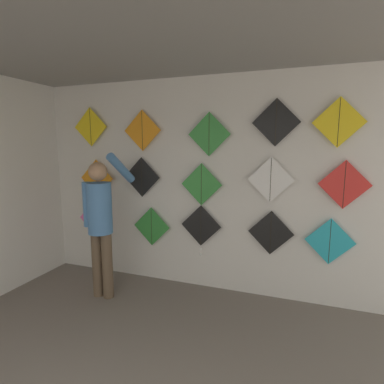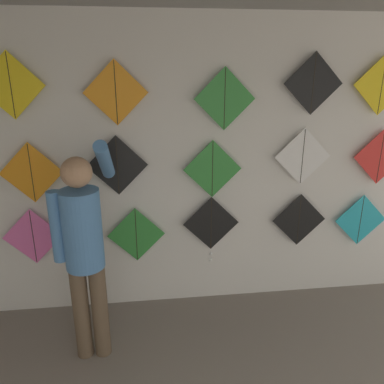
{
  "view_description": "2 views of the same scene",
  "coord_description": "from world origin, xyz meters",
  "px_view_note": "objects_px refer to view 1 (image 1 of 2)",
  "views": [
    {
      "loc": [
        1.17,
        0.19,
        1.94
      ],
      "look_at": [
        -0.05,
        3.63,
        1.36
      ],
      "focal_mm": 28.0,
      "sensor_mm": 36.0,
      "label": 1
    },
    {
      "loc": [
        -0.61,
        0.54,
        2.36
      ],
      "look_at": [
        -0.23,
        3.63,
        1.29
      ],
      "focal_mm": 35.0,
      "sensor_mm": 36.0,
      "label": 2
    }
  ],
  "objects_px": {
    "kite_6": "(142,177)",
    "kite_10": "(91,127)",
    "kite_7": "(201,184)",
    "kite_11": "(142,131)",
    "kite_0": "(95,219)",
    "kite_1": "(152,226)",
    "kite_2": "(201,227)",
    "kite_14": "(339,122)",
    "kite_3": "(271,233)",
    "kite_5": "(97,178)",
    "shopkeeper": "(101,218)",
    "kite_9": "(344,185)",
    "kite_8": "(271,180)",
    "kite_12": "(209,134)",
    "kite_13": "(276,122)",
    "kite_4": "(330,241)"
  },
  "relations": [
    {
      "from": "shopkeeper",
      "to": "kite_8",
      "type": "distance_m",
      "value": 2.14
    },
    {
      "from": "kite_8",
      "to": "shopkeeper",
      "type": "bearing_deg",
      "value": -162.39
    },
    {
      "from": "kite_6",
      "to": "kite_7",
      "type": "xyz_separation_m",
      "value": [
        0.87,
        0.0,
        -0.06
      ]
    },
    {
      "from": "kite_6",
      "to": "kite_2",
      "type": "bearing_deg",
      "value": -0.05
    },
    {
      "from": "kite_9",
      "to": "kite_14",
      "type": "bearing_deg",
      "value": 180.0
    },
    {
      "from": "kite_13",
      "to": "kite_14",
      "type": "distance_m",
      "value": 0.66
    },
    {
      "from": "kite_3",
      "to": "kite_10",
      "type": "bearing_deg",
      "value": 180.0
    },
    {
      "from": "kite_9",
      "to": "kite_12",
      "type": "height_order",
      "value": "kite_12"
    },
    {
      "from": "kite_3",
      "to": "kite_14",
      "type": "distance_m",
      "value": 1.48
    },
    {
      "from": "kite_1",
      "to": "kite_13",
      "type": "xyz_separation_m",
      "value": [
        1.64,
        0.0,
        1.4
      ]
    },
    {
      "from": "kite_1",
      "to": "kite_2",
      "type": "height_order",
      "value": "kite_2"
    },
    {
      "from": "kite_14",
      "to": "kite_3",
      "type": "bearing_deg",
      "value": 180.0
    },
    {
      "from": "shopkeeper",
      "to": "kite_7",
      "type": "xyz_separation_m",
      "value": [
        1.12,
        0.63,
        0.39
      ]
    },
    {
      "from": "shopkeeper",
      "to": "kite_1",
      "type": "relative_size",
      "value": 3.33
    },
    {
      "from": "kite_7",
      "to": "kite_13",
      "type": "relative_size",
      "value": 1.0
    },
    {
      "from": "kite_0",
      "to": "kite_5",
      "type": "height_order",
      "value": "kite_5"
    },
    {
      "from": "kite_9",
      "to": "kite_0",
      "type": "bearing_deg",
      "value": 180.0
    },
    {
      "from": "kite_3",
      "to": "kite_7",
      "type": "height_order",
      "value": "kite_7"
    },
    {
      "from": "kite_4",
      "to": "kite_7",
      "type": "relative_size",
      "value": 1.0
    },
    {
      "from": "shopkeeper",
      "to": "kite_13",
      "type": "relative_size",
      "value": 3.33
    },
    {
      "from": "kite_8",
      "to": "kite_9",
      "type": "xyz_separation_m",
      "value": [
        0.8,
        0.0,
        -0.02
      ]
    },
    {
      "from": "kite_10",
      "to": "kite_13",
      "type": "relative_size",
      "value": 1.0
    },
    {
      "from": "shopkeeper",
      "to": "kite_11",
      "type": "distance_m",
      "value": 1.29
    },
    {
      "from": "kite_11",
      "to": "kite_7",
      "type": "bearing_deg",
      "value": 0.0
    },
    {
      "from": "kite_0",
      "to": "kite_4",
      "type": "xyz_separation_m",
      "value": [
        3.26,
        0.0,
        -0.0
      ]
    },
    {
      "from": "shopkeeper",
      "to": "kite_13",
      "type": "height_order",
      "value": "kite_13"
    },
    {
      "from": "kite_0",
      "to": "kite_6",
      "type": "height_order",
      "value": "kite_6"
    },
    {
      "from": "kite_3",
      "to": "kite_14",
      "type": "bearing_deg",
      "value": 0.0
    },
    {
      "from": "shopkeeper",
      "to": "kite_13",
      "type": "xyz_separation_m",
      "value": [
        2.02,
        0.63,
        1.16
      ]
    },
    {
      "from": "kite_4",
      "to": "kite_8",
      "type": "height_order",
      "value": "kite_8"
    },
    {
      "from": "kite_5",
      "to": "kite_9",
      "type": "xyz_separation_m",
      "value": [
        3.3,
        0.0,
        0.05
      ]
    },
    {
      "from": "kite_7",
      "to": "kite_8",
      "type": "xyz_separation_m",
      "value": [
        0.87,
        0.0,
        0.1
      ]
    },
    {
      "from": "kite_4",
      "to": "kite_9",
      "type": "height_order",
      "value": "kite_9"
    },
    {
      "from": "kite_10",
      "to": "kite_1",
      "type": "bearing_deg",
      "value": 0.0
    },
    {
      "from": "kite_2",
      "to": "kite_12",
      "type": "height_order",
      "value": "kite_12"
    },
    {
      "from": "kite_5",
      "to": "kite_7",
      "type": "bearing_deg",
      "value": 0.0
    },
    {
      "from": "shopkeeper",
      "to": "kite_0",
      "type": "distance_m",
      "value": 0.88
    },
    {
      "from": "kite_3",
      "to": "kite_12",
      "type": "relative_size",
      "value": 1.0
    },
    {
      "from": "kite_5",
      "to": "kite_10",
      "type": "distance_m",
      "value": 0.75
    },
    {
      "from": "shopkeeper",
      "to": "kite_2",
      "type": "xyz_separation_m",
      "value": [
        1.11,
        0.63,
        -0.19
      ]
    },
    {
      "from": "kite_6",
      "to": "kite_10",
      "type": "relative_size",
      "value": 1.0
    },
    {
      "from": "kite_7",
      "to": "kite_6",
      "type": "bearing_deg",
      "value": 180.0
    },
    {
      "from": "kite_6",
      "to": "kite_8",
      "type": "xyz_separation_m",
      "value": [
        1.75,
        0.0,
        0.03
      ]
    },
    {
      "from": "kite_7",
      "to": "kite_11",
      "type": "relative_size",
      "value": 1.0
    },
    {
      "from": "kite_2",
      "to": "kite_14",
      "type": "height_order",
      "value": "kite_14"
    },
    {
      "from": "kite_1",
      "to": "kite_8",
      "type": "xyz_separation_m",
      "value": [
        1.61,
        0.0,
        0.73
      ]
    },
    {
      "from": "kite_0",
      "to": "kite_1",
      "type": "height_order",
      "value": "kite_0"
    },
    {
      "from": "kite_1",
      "to": "kite_8",
      "type": "bearing_deg",
      "value": 0.0
    },
    {
      "from": "shopkeeper",
      "to": "kite_4",
      "type": "relative_size",
      "value": 3.33
    },
    {
      "from": "kite_2",
      "to": "kite_9",
      "type": "xyz_separation_m",
      "value": [
        1.68,
        0.0,
        0.65
      ]
    }
  ]
}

